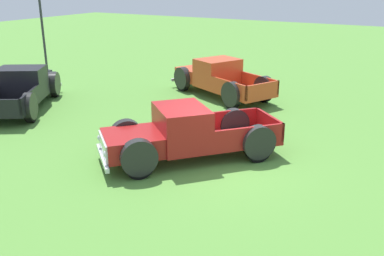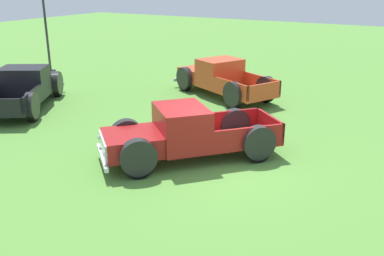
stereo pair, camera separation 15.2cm
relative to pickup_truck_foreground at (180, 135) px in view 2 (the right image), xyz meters
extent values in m
plane|color=#548C38|center=(0.33, -1.01, -0.73)|extent=(80.00, 80.00, 0.00)
cube|color=maroon|center=(-1.00, 0.89, -0.08)|extent=(2.14, 2.14, 0.55)
cube|color=silver|center=(-1.58, 1.41, -0.08)|extent=(0.96, 1.07, 0.46)
sphere|color=silver|center=(-1.97, 0.94, -0.05)|extent=(0.20, 0.20, 0.20)
sphere|color=silver|center=(-1.16, 1.85, -0.05)|extent=(0.20, 0.20, 0.20)
cube|color=maroon|center=(0.05, -0.04, 0.23)|extent=(2.09, 2.12, 1.16)
cube|color=#8C9EA8|center=(-0.41, 0.37, 0.48)|extent=(0.99, 1.11, 0.51)
cube|color=maroon|center=(1.32, -1.18, -0.30)|extent=(2.69, 2.66, 0.10)
cube|color=maroon|center=(0.79, -1.77, 0.03)|extent=(1.63, 1.46, 0.55)
cube|color=maroon|center=(1.85, -0.58, 0.03)|extent=(1.63, 1.46, 0.55)
cube|color=maroon|center=(2.08, -1.85, 0.03)|extent=(1.18, 1.31, 0.55)
cylinder|color=black|center=(-1.56, 0.26, -0.35)|extent=(0.72, 0.67, 0.76)
cylinder|color=#B7B7BC|center=(-1.57, 0.26, -0.35)|extent=(0.39, 0.38, 0.31)
cylinder|color=black|center=(-1.56, 0.26, -0.16)|extent=(0.91, 0.85, 0.96)
cylinder|color=black|center=(-0.44, 1.52, -0.35)|extent=(0.72, 0.67, 0.76)
cylinder|color=#B7B7BC|center=(-0.44, 1.53, -0.35)|extent=(0.39, 0.38, 0.31)
cylinder|color=black|center=(-0.44, 1.52, -0.16)|extent=(0.91, 0.85, 0.96)
cylinder|color=black|center=(0.95, -1.97, -0.35)|extent=(0.72, 0.67, 0.76)
cylinder|color=#B7B7BC|center=(0.94, -1.98, -0.35)|extent=(0.39, 0.38, 0.31)
cylinder|color=black|center=(0.95, -1.97, -0.16)|extent=(0.91, 0.85, 0.96)
cylinder|color=black|center=(2.07, -0.71, -0.35)|extent=(0.72, 0.67, 0.76)
cylinder|color=#B7B7BC|center=(2.08, -0.71, -0.35)|extent=(0.39, 0.38, 0.31)
cylinder|color=black|center=(2.07, -0.71, -0.16)|extent=(0.91, 0.85, 0.96)
cube|color=silver|center=(-1.61, 1.43, -0.39)|extent=(1.29, 1.44, 0.12)
cube|color=#D14723|center=(7.54, 3.58, -0.06)|extent=(2.08, 2.07, 0.57)
cube|color=silver|center=(7.88, 4.30, -0.06)|extent=(1.30, 0.66, 0.48)
sphere|color=silver|center=(7.31, 4.55, -0.03)|extent=(0.21, 0.21, 0.21)
sphere|color=silver|center=(8.44, 4.01, -0.03)|extent=(0.21, 0.21, 0.21)
cube|color=#D14723|center=(6.92, 2.27, 0.25)|extent=(2.14, 1.95, 1.19)
cube|color=#8C9EA8|center=(7.19, 2.84, 0.51)|extent=(1.36, 0.68, 0.52)
cube|color=#D14723|center=(6.16, 0.69, -0.29)|extent=(2.49, 2.70, 0.10)
cube|color=#D14723|center=(5.42, 1.04, 0.05)|extent=(1.01, 1.99, 0.57)
cube|color=#D14723|center=(6.90, 0.34, 0.05)|extent=(1.01, 1.99, 0.57)
cube|color=#D14723|center=(5.71, -0.25, 0.05)|extent=(1.59, 0.82, 0.57)
cylinder|color=black|center=(6.76, 3.95, -0.34)|extent=(0.54, 0.81, 0.78)
cylinder|color=#B7B7BC|center=(6.75, 3.96, -0.34)|extent=(0.36, 0.39, 0.31)
cylinder|color=black|center=(6.76, 3.95, -0.14)|extent=(0.69, 1.02, 0.99)
cylinder|color=black|center=(8.32, 3.20, -0.34)|extent=(0.54, 0.81, 0.78)
cylinder|color=#B7B7BC|center=(8.33, 3.20, -0.34)|extent=(0.36, 0.39, 0.31)
cylinder|color=black|center=(8.32, 3.20, -0.14)|extent=(0.69, 1.02, 0.99)
cylinder|color=black|center=(5.27, 0.83, -0.34)|extent=(0.54, 0.81, 0.78)
cylinder|color=#B7B7BC|center=(5.26, 0.84, -0.34)|extent=(0.36, 0.39, 0.31)
cylinder|color=black|center=(5.27, 0.83, -0.14)|extent=(0.69, 1.02, 0.99)
cylinder|color=black|center=(6.83, 0.08, -0.34)|extent=(0.54, 0.81, 0.78)
cylinder|color=#B7B7BC|center=(6.84, 0.08, -0.34)|extent=(0.36, 0.39, 0.31)
cylinder|color=black|center=(6.83, 0.08, -0.14)|extent=(0.69, 1.02, 0.99)
cube|color=silver|center=(7.90, 4.33, -0.38)|extent=(1.74, 0.90, 0.12)
cube|color=black|center=(2.69, 8.91, -0.06)|extent=(2.14, 2.14, 0.56)
cube|color=silver|center=(3.35, 9.33, -0.06)|extent=(0.80, 1.22, 0.47)
sphere|color=silver|center=(3.00, 9.85, -0.03)|extent=(0.21, 0.21, 0.21)
sphere|color=silver|center=(3.67, 8.80, -0.03)|extent=(0.21, 0.21, 0.21)
cube|color=black|center=(1.47, 8.14, 0.25)|extent=(2.05, 2.16, 1.18)
cube|color=#8C9EA8|center=(2.00, 8.48, 0.51)|extent=(0.83, 1.27, 0.52)
cube|color=black|center=(0.00, 7.21, -0.29)|extent=(2.74, 2.60, 0.10)
cube|color=black|center=(0.44, 6.52, 0.04)|extent=(1.86, 1.22, 0.56)
cylinder|color=black|center=(2.22, 9.64, -0.34)|extent=(0.78, 0.61, 0.78)
cylinder|color=#B7B7BC|center=(2.22, 9.65, -0.34)|extent=(0.40, 0.38, 0.31)
cylinder|color=black|center=(2.22, 9.64, -0.15)|extent=(0.99, 0.77, 0.99)
cylinder|color=black|center=(3.15, 8.18, -0.34)|extent=(0.78, 0.61, 0.78)
cylinder|color=#B7B7BC|center=(3.15, 8.17, -0.34)|extent=(0.40, 0.38, 0.31)
cylinder|color=black|center=(3.15, 8.18, -0.15)|extent=(0.99, 0.77, 0.99)
cylinder|color=black|center=(0.24, 6.34, -0.34)|extent=(0.78, 0.61, 0.78)
cylinder|color=#B7B7BC|center=(0.25, 6.33, -0.34)|extent=(0.40, 0.38, 0.31)
cylinder|color=black|center=(0.24, 6.34, -0.15)|extent=(0.99, 0.77, 0.99)
cube|color=silver|center=(3.39, 9.36, -0.38)|extent=(1.09, 1.64, 0.12)
cube|color=#2D2D33|center=(6.16, 11.93, -0.61)|extent=(0.36, 0.36, 0.25)
cylinder|color=#2D2D33|center=(6.16, 11.93, 1.39)|extent=(0.12, 0.12, 3.75)
camera|label=1|loc=(-9.67, -5.91, 4.16)|focal=40.52mm
camera|label=2|loc=(-9.59, -6.04, 4.16)|focal=40.52mm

